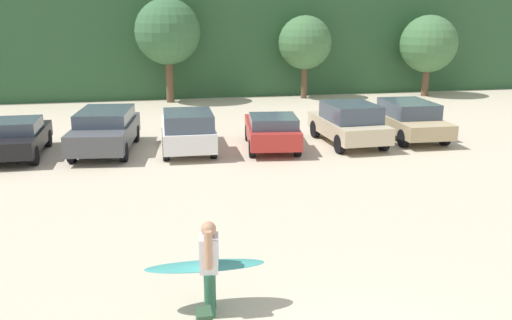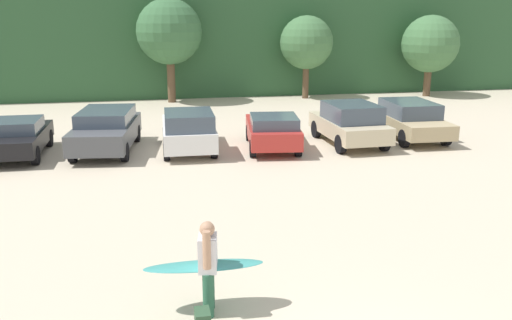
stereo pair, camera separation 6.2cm
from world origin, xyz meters
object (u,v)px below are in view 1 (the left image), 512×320
Objects in this scene: parked_car_dark_gray at (105,129)px; person_adult at (209,262)px; surfboard_teal at (205,266)px; parked_car_black at (15,137)px; parked_car_tan at (408,118)px; parked_car_white at (188,130)px; parked_car_champagne at (349,123)px; parked_car_red at (272,130)px.

person_adult is at bearing -161.43° from parked_car_dark_gray.
surfboard_teal is (2.40, -11.77, -0.01)m from parked_car_dark_gray.
parked_car_black is 2.41× the size of person_adult.
parked_car_black is 15.00m from parked_car_tan.
parked_car_dark_gray is at bearing 78.58° from parked_car_white.
parked_car_champagne is 0.88× the size of parked_car_tan.
person_adult is (-9.46, -11.83, 0.15)m from parked_car_tan.
parked_car_champagne is at bearing -118.85° from surfboard_teal.
parked_car_red is at bearing -98.64° from person_adult.
parked_car_dark_gray reaches higher than surfboard_teal.
parked_car_white is at bearing -90.33° from surfboard_teal.
parked_car_dark_gray reaches higher than parked_car_tan.
parked_car_red is (6.07, -0.85, -0.11)m from parked_car_dark_gray.
parked_car_black is at bearing -55.21° from person_adult.
person_adult is at bearing -154.33° from parked_car_black.
parked_car_black is 12.95m from person_adult.
parked_car_white is 0.99× the size of parked_car_champagne.
parked_car_dark_gray is at bearing 83.51° from parked_car_champagne.
parked_car_champagne reaches higher than parked_car_dark_gray.
parked_car_dark_gray is 1.00× the size of parked_car_tan.
parked_car_white is 1.97× the size of surfboard_teal.
parked_car_white is (2.95, -0.67, -0.01)m from parked_car_dark_gray.
parked_car_white reaches higher than parked_car_black.
parked_car_black is 0.98× the size of parked_car_red.
parked_car_black is 3.10m from parked_car_dark_gray.
parked_car_red is 3.09m from parked_car_champagne.
parked_car_champagne is (3.08, 0.13, 0.13)m from parked_car_red.
parked_car_dark_gray is 1.15× the size of parked_car_white.
parked_car_red is at bearing 90.48° from parked_car_champagne.
parked_car_tan is at bearing -89.17° from parked_car_black.
parked_car_white is at bearing -95.88° from parked_car_dark_gray.
parked_car_white is at bearing -83.09° from person_adult.
parked_car_red is at bearing -91.88° from parked_car_white.
parked_car_white is 8.98m from parked_car_tan.
surfboard_teal is at bearing -154.32° from parked_car_black.
person_adult is at bearing 169.15° from parked_car_red.
parked_car_white is 2.46× the size of person_adult.
parked_car_black is at bearing 92.20° from parked_car_tan.
parked_car_dark_gray is 3.03m from parked_car_white.
parked_car_black is 12.25m from parked_car_champagne.
parked_car_red is 0.87× the size of parked_car_tan.
parked_car_black is 0.98× the size of parked_car_white.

